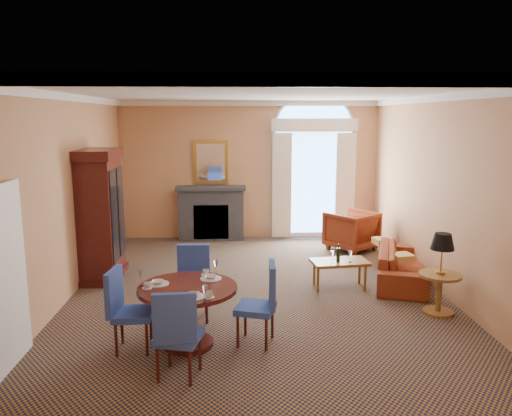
{
  "coord_description": "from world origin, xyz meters",
  "views": [
    {
      "loc": [
        -0.4,
        -7.89,
        2.85
      ],
      "look_at": [
        0.0,
        0.5,
        1.3
      ],
      "focal_mm": 35.0,
      "sensor_mm": 36.0,
      "label": 1
    }
  ],
  "objects_px": {
    "armchair": "(351,230)",
    "side_table": "(441,264)",
    "armoire": "(101,217)",
    "dining_table": "(188,302)",
    "coffee_table": "(340,263)",
    "sofa": "(402,265)"
  },
  "relations": [
    {
      "from": "armchair",
      "to": "side_table",
      "type": "xyz_separation_m",
      "value": [
        0.45,
        -3.58,
        0.32
      ]
    },
    {
      "from": "armoire",
      "to": "dining_table",
      "type": "bearing_deg",
      "value": -57.82
    },
    {
      "from": "armoire",
      "to": "armchair",
      "type": "distance_m",
      "value": 5.19
    },
    {
      "from": "coffee_table",
      "to": "armoire",
      "type": "bearing_deg",
      "value": 162.83
    },
    {
      "from": "armoire",
      "to": "side_table",
      "type": "height_order",
      "value": "armoire"
    },
    {
      "from": "armoire",
      "to": "dining_table",
      "type": "distance_m",
      "value": 3.34
    },
    {
      "from": "dining_table",
      "to": "armoire",
      "type": "bearing_deg",
      "value": 122.18
    },
    {
      "from": "armoire",
      "to": "side_table",
      "type": "distance_m",
      "value": 5.66
    },
    {
      "from": "armchair",
      "to": "coffee_table",
      "type": "relative_size",
      "value": 0.94
    },
    {
      "from": "side_table",
      "to": "armoire",
      "type": "bearing_deg",
      "value": 160.28
    },
    {
      "from": "dining_table",
      "to": "sofa",
      "type": "relative_size",
      "value": 0.61
    },
    {
      "from": "dining_table",
      "to": "sofa",
      "type": "bearing_deg",
      "value": 33.46
    },
    {
      "from": "armoire",
      "to": "coffee_table",
      "type": "height_order",
      "value": "armoire"
    },
    {
      "from": "dining_table",
      "to": "sofa",
      "type": "distance_m",
      "value": 4.22
    },
    {
      "from": "armoire",
      "to": "dining_table",
      "type": "height_order",
      "value": "armoire"
    },
    {
      "from": "armoire",
      "to": "sofa",
      "type": "height_order",
      "value": "armoire"
    },
    {
      "from": "armoire",
      "to": "armchair",
      "type": "relative_size",
      "value": 2.46
    },
    {
      "from": "armoire",
      "to": "coffee_table",
      "type": "relative_size",
      "value": 2.32
    },
    {
      "from": "sofa",
      "to": "armchair",
      "type": "distance_m",
      "value": 2.17
    },
    {
      "from": "coffee_table",
      "to": "dining_table",
      "type": "bearing_deg",
      "value": -145.82
    },
    {
      "from": "coffee_table",
      "to": "side_table",
      "type": "xyz_separation_m",
      "value": [
        1.22,
        -1.16,
        0.31
      ]
    },
    {
      "from": "armoire",
      "to": "armchair",
      "type": "xyz_separation_m",
      "value": [
        4.87,
        1.67,
        -0.68
      ]
    }
  ]
}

